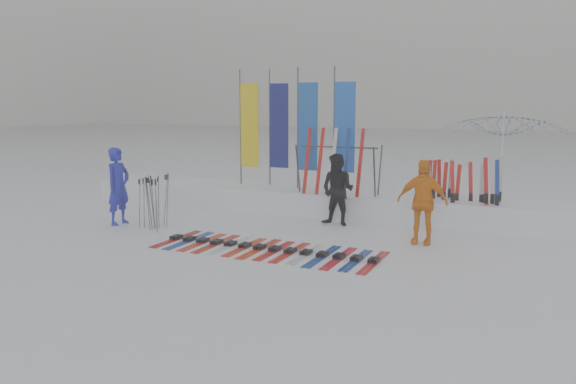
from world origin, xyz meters
The scene contains 11 objects.
ground centered at (0.00, 0.00, 0.00)m, with size 120.00×120.00×0.00m, color white.
snow_bank centered at (0.00, 4.60, 0.30)m, with size 14.00×1.60×0.60m, color white.
person_blue centered at (-4.06, 1.25, 0.92)m, with size 0.67×0.44×1.83m, color #1E22B3.
person_black centered at (0.71, 3.29, 0.85)m, with size 0.82×0.64×1.69m, color black.
person_yellow centered at (2.87, 2.33, 0.87)m, with size 1.02×0.42×1.74m, color orange.
tent_canopy centered at (4.15, 5.19, 1.36)m, with size 2.95×3.01×2.71m, color white.
ski_row centered at (0.24, 0.52, 0.03)m, with size 4.48×1.69×0.07m.
pole_cluster centered at (-3.02, 1.21, 0.60)m, with size 0.80×0.75×1.25m.
feather_flags centered at (-1.11, 4.78, 2.24)m, with size 3.41×0.30×3.20m.
ski_rack centered at (0.40, 4.20, 1.38)m, with size 2.04×0.80×1.23m.
upright_skis centered at (3.40, 4.37, 0.78)m, with size 1.72×0.87×1.68m.
Camera 1 is at (5.07, -9.03, 2.81)m, focal length 35.00 mm.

